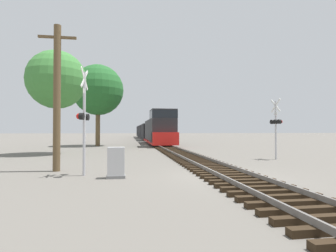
{
  "coord_description": "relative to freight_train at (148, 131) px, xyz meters",
  "views": [
    {
      "loc": [
        -4.25,
        -10.8,
        1.98
      ],
      "look_at": [
        -1.01,
        10.43,
        2.37
      ],
      "focal_mm": 28.0,
      "sensor_mm": 36.0,
      "label": 1
    }
  ],
  "objects": [
    {
      "name": "crossing_signal_near",
      "position": [
        -6.2,
        -45.63,
        0.72
      ],
      "size": [
        0.45,
        1.01,
        4.75
      ],
      "rotation": [
        0.0,
        0.0,
        -1.73
      ],
      "color": "#B7B7BC",
      "rests_on": "ground"
    },
    {
      "name": "tree_far_right",
      "position": [
        -10.26,
        -34.38,
        4.44
      ],
      "size": [
        4.92,
        4.92,
        8.77
      ],
      "color": "#473521",
      "rests_on": "ground"
    },
    {
      "name": "freight_train",
      "position": [
        0.0,
        0.0,
        0.0
      ],
      "size": [
        3.06,
        60.17,
        4.57
      ],
      "color": "#232326",
      "rests_on": "ground"
    },
    {
      "name": "tree_mid_background",
      "position": [
        -8.17,
        -22.52,
        5.43
      ],
      "size": [
        6.59,
        6.59,
        10.61
      ],
      "color": "brown",
      "rests_on": "ground"
    },
    {
      "name": "rail_track_bed",
      "position": [
        0.0,
        -46.82,
        -1.72
      ],
      "size": [
        2.6,
        160.0,
        0.31
      ],
      "color": "black",
      "rests_on": "ground"
    },
    {
      "name": "crossing_signal_far",
      "position": [
        5.86,
        -40.88,
        0.61
      ],
      "size": [
        0.46,
        1.02,
        4.18
      ],
      "rotation": [
        0.0,
        0.0,
        1.74
      ],
      "color": "#B7B7BC",
      "rests_on": "ground"
    },
    {
      "name": "relay_cabinet",
      "position": [
        -4.75,
        -46.45,
        -1.22
      ],
      "size": [
        0.77,
        0.5,
        1.29
      ],
      "color": "slate",
      "rests_on": "ground"
    },
    {
      "name": "ground_plane",
      "position": [
        0.0,
        -46.82,
        -1.85
      ],
      "size": [
        400.0,
        400.0,
        0.0
      ],
      "primitive_type": "plane",
      "color": "#666059"
    },
    {
      "name": "utility_pole",
      "position": [
        -7.72,
        -44.12,
        1.83
      ],
      "size": [
        1.8,
        0.35,
        7.2
      ],
      "color": "brown",
      "rests_on": "ground"
    }
  ]
}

